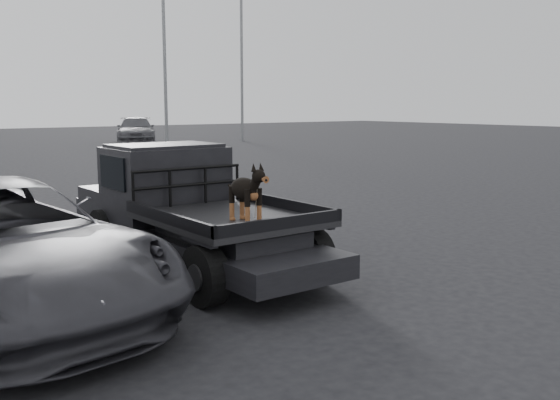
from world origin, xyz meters
TOP-DOWN VIEW (x-y plane):
  - ground at (0.00, 0.00)m, footprint 120.00×120.00m
  - flatbed_ute at (-0.56, 1.92)m, footprint 2.00×5.40m
  - ute_cab at (-0.56, 2.87)m, footprint 1.72×1.30m
  - headache_rack at (-0.56, 2.12)m, footprint 1.80×0.08m
  - dog at (-0.63, 0.47)m, footprint 0.32×0.60m
  - distant_car_b at (11.19, 30.27)m, footprint 4.31×5.97m
  - floodlight_mid at (10.57, 24.87)m, footprint 1.08×0.28m
  - floodlight_far at (17.84, 28.37)m, footprint 1.08×0.28m

SIDE VIEW (x-z plane):
  - ground at x=0.00m, z-range 0.00..0.00m
  - flatbed_ute at x=-0.56m, z-range 0.00..0.92m
  - distant_car_b at x=11.19m, z-range 0.00..1.61m
  - headache_rack at x=-0.56m, z-range 0.92..1.47m
  - dog at x=-0.63m, z-range 0.92..1.66m
  - ute_cab at x=-0.56m, z-range 0.92..1.80m
  - floodlight_mid at x=10.57m, z-range 0.60..14.20m
  - floodlight_far at x=17.84m, z-range 0.60..14.42m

